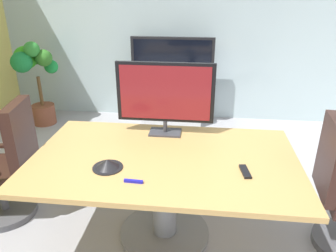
% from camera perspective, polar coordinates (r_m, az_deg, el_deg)
% --- Properties ---
extents(ground_plane, '(6.76, 6.76, 0.00)m').
position_cam_1_polar(ground_plane, '(2.90, -3.00, -19.05)').
color(ground_plane, '#99999E').
extents(wall_back_glass_partition, '(5.56, 0.10, 2.98)m').
position_cam_1_polar(wall_back_glass_partition, '(5.01, 2.24, 18.14)').
color(wall_back_glass_partition, '#9EB2B7').
rests_on(wall_back_glass_partition, ground).
extents(conference_table, '(2.04, 1.22, 0.75)m').
position_cam_1_polar(conference_table, '(2.58, -0.64, -8.94)').
color(conference_table, '#B2894C').
rests_on(conference_table, ground).
extents(office_chair_left, '(0.63, 0.61, 1.09)m').
position_cam_1_polar(office_chair_left, '(3.21, -26.57, -7.18)').
color(office_chair_left, '#4C4C51').
rests_on(office_chair_left, ground).
extents(tv_monitor, '(0.84, 0.18, 0.64)m').
position_cam_1_polar(tv_monitor, '(2.75, -0.49, 5.60)').
color(tv_monitor, '#333338').
rests_on(tv_monitor, conference_table).
extents(wall_display_unit, '(1.20, 0.36, 1.31)m').
position_cam_1_polar(wall_display_unit, '(4.89, 0.77, 5.44)').
color(wall_display_unit, '#B7BABC').
rests_on(wall_display_unit, ground).
extents(potted_plant, '(0.57, 0.61, 1.27)m').
position_cam_1_polar(potted_plant, '(5.11, -22.63, 8.52)').
color(potted_plant, brown).
rests_on(potted_plant, ground).
extents(conference_phone, '(0.22, 0.22, 0.07)m').
position_cam_1_polar(conference_phone, '(2.37, -10.69, -6.67)').
color(conference_phone, black).
rests_on(conference_phone, conference_table).
extents(remote_control, '(0.08, 0.18, 0.02)m').
position_cam_1_polar(remote_control, '(2.35, 13.53, -7.85)').
color(remote_control, black).
rests_on(remote_control, conference_table).
extents(whiteboard_marker, '(0.13, 0.03, 0.02)m').
position_cam_1_polar(whiteboard_marker, '(2.19, -6.15, -9.73)').
color(whiteboard_marker, '#1919A5').
rests_on(whiteboard_marker, conference_table).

